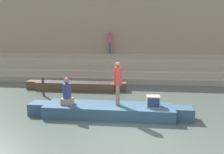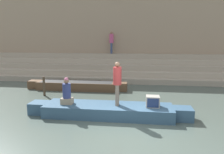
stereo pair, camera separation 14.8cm
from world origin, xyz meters
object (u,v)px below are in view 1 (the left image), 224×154
Objects in this scene: moored_boat_shore at (76,85)px; mooring_post at (43,86)px; rowboat_main at (109,110)px; tv_set at (153,101)px; person_rowing at (67,93)px; person_on_steps at (110,41)px; person_standing at (118,80)px.

moored_boat_shore is 5.88× the size of mooring_post.
tv_set reaches higher than rowboat_main.
person_rowing reaches higher than mooring_post.
mooring_post is at bearing 145.84° from rowboat_main.
person_on_steps reaches higher than rowboat_main.
person_on_steps reaches higher than mooring_post.
tv_set is 0.08× the size of moored_boat_shore.
tv_set is 0.49× the size of mooring_post.
mooring_post is at bearing 162.76° from tv_set.
person_rowing is 2.12× the size of tv_set.
person_rowing is 3.55m from mooring_post.
tv_set reaches higher than moored_boat_shore.
moored_boat_shore is (-0.88, 4.33, -0.64)m from person_rowing.
person_on_steps is at bearing 67.03° from mooring_post.
person_standing is 1.59× the size of person_rowing.
moored_boat_shore is at bearing 108.64° from person_standing.
rowboat_main is 3.69× the size of person_on_steps.
person_rowing reaches higher than moored_boat_shore.
mooring_post reaches higher than rowboat_main.
tv_set is at bearing -25.78° from mooring_post.
person_rowing reaches higher than rowboat_main.
tv_set is at bearing -37.17° from person_on_steps.
mooring_post reaches higher than tv_set.
person_on_steps is (2.78, 6.56, 2.31)m from mooring_post.
mooring_post is at bearing -130.76° from moored_boat_shore.
person_rowing is at bearing -177.05° from rowboat_main.
tv_set is at bearing -0.47° from rowboat_main.
person_rowing is 0.61× the size of person_on_steps.
tv_set is at bearing -45.85° from moored_boat_shore.
person_standing reaches higher than tv_set.
tv_set is at bearing -1.65° from person_rowing.
person_on_steps is at bearing 84.20° from person_rowing.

